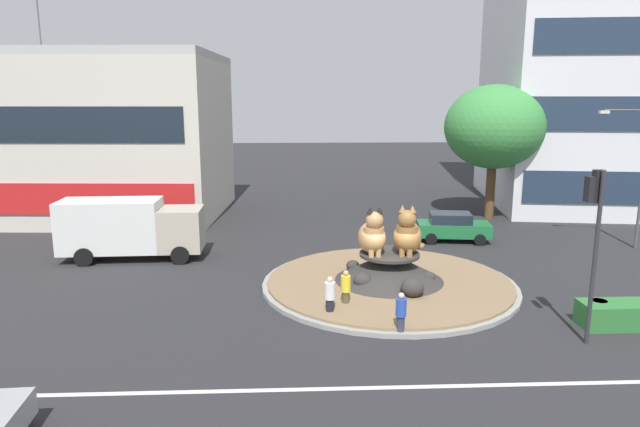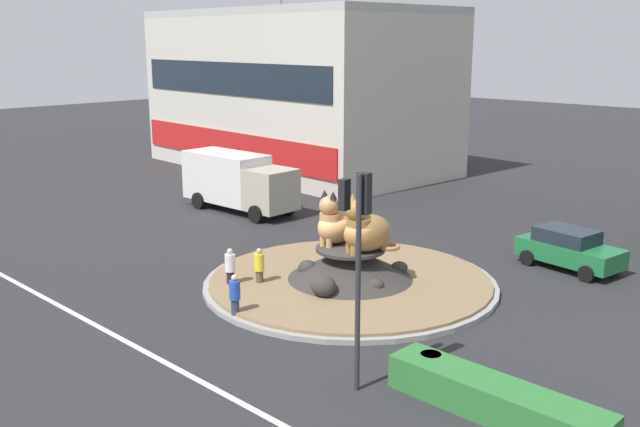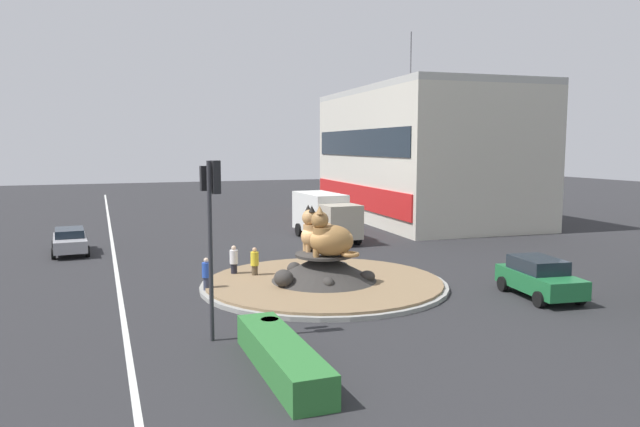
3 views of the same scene
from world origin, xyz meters
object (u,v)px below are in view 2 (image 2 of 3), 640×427
(hatchback_near_shophouse, at_px, (569,248))
(cat_statue_tabby, at_px, (365,230))
(pedestrian_yellow_shirt, at_px, (259,268))
(delivery_box_truck, at_px, (238,181))
(litter_bin, at_px, (430,369))
(traffic_light_mast, at_px, (358,235))
(shophouse_block, at_px, (297,90))
(cat_statue_calico, at_px, (336,224))
(pedestrian_white_shirt, at_px, (230,269))
(pedestrian_blue_shirt, at_px, (235,296))

(hatchback_near_shophouse, bearing_deg, cat_statue_tabby, -110.97)
(cat_statue_tabby, bearing_deg, pedestrian_yellow_shirt, -31.75)
(hatchback_near_shophouse, relative_size, delivery_box_truck, 0.60)
(litter_bin, bearing_deg, traffic_light_mast, -131.26)
(shophouse_block, bearing_deg, cat_statue_calico, -37.36)
(pedestrian_yellow_shirt, bearing_deg, cat_statue_tabby, -162.96)
(cat_statue_calico, distance_m, pedestrian_white_shirt, 4.27)
(traffic_light_mast, bearing_deg, pedestrian_yellow_shirt, 59.53)
(shophouse_block, xyz_separation_m, pedestrian_blue_shirt, (19.55, -21.75, -4.69))
(cat_statue_calico, bearing_deg, traffic_light_mast, 42.05)
(pedestrian_blue_shirt, xyz_separation_m, hatchback_near_shophouse, (5.39, 12.85, 0.03))
(pedestrian_blue_shirt, bearing_deg, litter_bin, 149.42)
(cat_statue_calico, bearing_deg, pedestrian_blue_shirt, -1.28)
(litter_bin, bearing_deg, pedestrian_yellow_shirt, 168.61)
(shophouse_block, bearing_deg, pedestrian_blue_shirt, -44.66)
(pedestrian_yellow_shirt, relative_size, hatchback_near_shophouse, 0.37)
(cat_statue_tabby, bearing_deg, pedestrian_blue_shirt, 2.89)
(shophouse_block, relative_size, pedestrian_blue_shirt, 14.10)
(cat_statue_calico, xyz_separation_m, traffic_light_mast, (6.32, -5.96, 1.95))
(cat_statue_calico, distance_m, traffic_light_mast, 8.90)
(shophouse_block, relative_size, litter_bin, 24.53)
(traffic_light_mast, distance_m, pedestrian_white_shirt, 9.35)
(cat_statue_calico, height_order, pedestrian_white_shirt, cat_statue_calico)
(cat_statue_tabby, relative_size, pedestrian_white_shirt, 1.36)
(cat_statue_tabby, xyz_separation_m, pedestrian_yellow_shirt, (-2.88, -2.60, -1.47))
(pedestrian_blue_shirt, xyz_separation_m, pedestrian_white_shirt, (-2.33, 1.69, 0.02))
(pedestrian_blue_shirt, distance_m, pedestrian_yellow_shirt, 3.03)
(delivery_box_truck, bearing_deg, hatchback_near_shophouse, 7.73)
(hatchback_near_shophouse, bearing_deg, delivery_box_truck, -163.15)
(pedestrian_yellow_shirt, bearing_deg, traffic_light_mast, 131.56)
(cat_statue_calico, bearing_deg, pedestrian_white_shirt, -34.93)
(pedestrian_blue_shirt, bearing_deg, cat_statue_tabby, -139.33)
(hatchback_near_shophouse, bearing_deg, pedestrian_yellow_shirt, -116.88)
(litter_bin, bearing_deg, cat_statue_tabby, 144.22)
(cat_statue_tabby, relative_size, hatchback_near_shophouse, 0.51)
(cat_statue_calico, xyz_separation_m, pedestrian_white_shirt, (-2.03, -3.48, -1.43))
(pedestrian_blue_shirt, bearing_deg, pedestrian_yellow_shirt, -92.60)
(cat_statue_calico, xyz_separation_m, shophouse_block, (-19.25, 16.59, 3.23))
(pedestrian_yellow_shirt, relative_size, pedestrian_white_shirt, 0.98)
(pedestrian_blue_shirt, height_order, pedestrian_yellow_shirt, pedestrian_yellow_shirt)
(cat_statue_calico, distance_m, hatchback_near_shophouse, 9.67)
(cat_statue_calico, bearing_deg, delivery_box_truck, -117.09)
(cat_statue_tabby, bearing_deg, litter_bin, 70.32)
(shophouse_block, xyz_separation_m, pedestrian_yellow_shirt, (17.88, -19.23, -4.68))
(cat_statue_tabby, xyz_separation_m, pedestrian_white_shirt, (-3.54, -3.44, -1.46))
(traffic_light_mast, bearing_deg, cat_statue_tabby, 31.97)
(cat_statue_calico, bearing_deg, cat_statue_tabby, 83.91)
(delivery_box_truck, bearing_deg, cat_statue_tabby, -21.87)
(pedestrian_blue_shirt, relative_size, pedestrian_yellow_shirt, 0.99)
(pedestrian_blue_shirt, bearing_deg, shophouse_block, -84.16)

